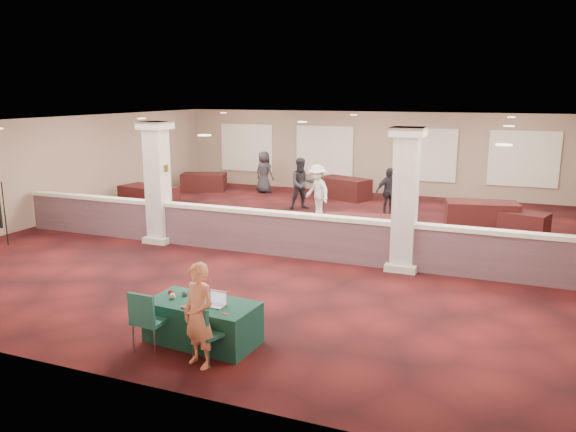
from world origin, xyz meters
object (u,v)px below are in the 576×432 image
at_px(far_table_back_center, 344,188).
at_px(attendee_c, 388,192).
at_px(near_table, 203,322).
at_px(attendee_b, 317,191).
at_px(conf_chair_main, 205,328).
at_px(conf_chair_side, 147,316).
at_px(attendee_d, 264,172).
at_px(attendee_a, 302,184).
at_px(woman, 199,315).
at_px(far_table_front_left, 149,198).
at_px(far_table_back_left, 204,182).
at_px(far_table_back_right, 481,215).
at_px(far_table_front_right, 518,223).
at_px(far_table_front_center, 357,230).

bearing_deg(far_table_back_center, attendee_c, -47.55).
relative_size(near_table, attendee_b, 1.04).
distance_m(conf_chair_main, conf_chair_side, 1.02).
xyz_separation_m(conf_chair_main, attendee_d, (-5.13, 13.49, 0.29)).
relative_size(conf_chair_side, attendee_d, 0.59).
bearing_deg(attendee_a, conf_chair_side, -114.04).
xyz_separation_m(conf_chair_main, woman, (-0.03, -0.12, 0.25)).
height_order(conf_chair_side, attendee_a, attendee_a).
relative_size(conf_chair_main, far_table_front_left, 0.45).
bearing_deg(far_table_back_left, near_table, -59.86).
height_order(woman, far_table_back_right, woman).
relative_size(woman, far_table_front_left, 0.79).
bearing_deg(conf_chair_main, far_table_front_right, 88.00).
height_order(far_table_front_left, far_table_back_center, far_table_front_left).
height_order(near_table, attendee_a, attendee_a).
distance_m(attendee_a, attendee_d, 3.47).
relative_size(conf_chair_main, attendee_a, 0.51).
distance_m(woman, attendee_b, 10.34).
relative_size(near_table, conf_chair_main, 1.96).
bearing_deg(attendee_b, far_table_back_left, -170.28).
distance_m(far_table_back_right, attendee_c, 3.05).
bearing_deg(attendee_c, far_table_front_center, -134.29).
xyz_separation_m(far_table_front_left, far_table_back_left, (-0.14, 3.96, -0.05)).
height_order(near_table, attendee_c, attendee_c).
bearing_deg(woman, far_table_back_left, 138.74).
bearing_deg(far_table_front_center, far_table_back_right, 44.42).
height_order(attendee_b, attendee_d, attendee_b).
bearing_deg(attendee_b, far_table_back_right, 38.39).
distance_m(conf_chair_main, attendee_a, 11.39).
bearing_deg(woman, far_table_back_right, 91.05).
height_order(near_table, far_table_back_center, far_table_back_center).
distance_m(far_table_front_center, far_table_back_right, 4.14).
distance_m(attendee_b, attendee_c, 2.31).
bearing_deg(attendee_d, far_table_front_right, 174.28).
xyz_separation_m(attendee_a, attendee_d, (-2.50, 2.41, -0.05)).
bearing_deg(far_table_back_center, far_table_back_right, -31.84).
xyz_separation_m(conf_chair_main, far_table_back_right, (3.29, 10.28, -0.12)).
height_order(attendee_a, attendee_d, attendee_a).
relative_size(far_table_front_center, far_table_back_right, 0.90).
distance_m(conf_chair_main, far_table_front_center, 7.39).
height_order(far_table_front_right, attendee_b, attendee_b).
bearing_deg(far_table_back_right, near_table, -110.78).
bearing_deg(far_table_back_center, attendee_b, -88.53).
bearing_deg(far_table_front_left, far_table_back_left, 92.09).
relative_size(far_table_front_left, attendee_d, 1.20).
bearing_deg(far_table_front_center, attendee_c, 89.37).
relative_size(conf_chair_side, far_table_back_left, 0.55).
distance_m(conf_chair_side, far_table_front_left, 11.10).
distance_m(near_table, far_table_back_left, 14.36).
xyz_separation_m(far_table_front_right, attendee_b, (-6.01, 0.00, 0.52)).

